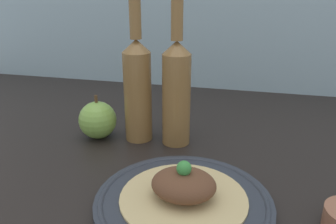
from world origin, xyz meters
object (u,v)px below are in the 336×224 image
at_px(cider_bottle_left, 137,86).
at_px(apple, 98,120).
at_px(plate, 183,201).
at_px(plated_food, 184,188).
at_px(cider_bottle_right, 176,89).

height_order(cider_bottle_left, apple, cider_bottle_left).
bearing_deg(cider_bottle_left, plate, -56.16).
relative_size(plate, plated_food, 1.40).
bearing_deg(cider_bottle_right, plate, -74.42).
xyz_separation_m(plate, cider_bottle_left, (-0.15, 0.22, 0.12)).
bearing_deg(apple, cider_bottle_right, 5.71).
distance_m(cider_bottle_left, apple, 0.12).
relative_size(plated_food, apple, 1.98).
distance_m(plate, apple, 0.32).
height_order(plated_food, apple, apple).
height_order(plated_food, cider_bottle_left, cider_bottle_left).
relative_size(plate, cider_bottle_right, 0.87).
height_order(cider_bottle_right, apple, cider_bottle_right).
height_order(plate, cider_bottle_right, cider_bottle_right).
distance_m(plate, cider_bottle_right, 0.26).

